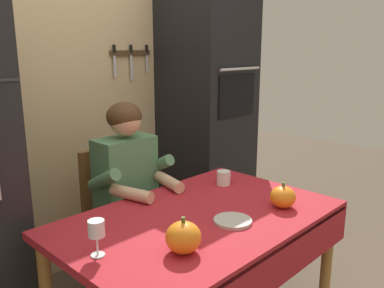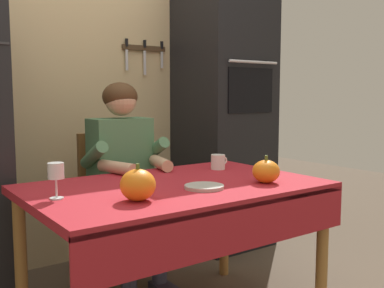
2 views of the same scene
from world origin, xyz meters
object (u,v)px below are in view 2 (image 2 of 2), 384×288
Objects in this scene: wine_glass at (56,173)px; chair_behind_person at (112,199)px; coffee_mug at (218,162)px; serving_tray at (204,187)px; pumpkin_large at (138,185)px; wall_oven at (224,110)px; dining_table at (178,201)px; seated_person at (126,168)px; pumpkin_medium at (266,171)px.

chair_behind_person is at bearing 50.81° from wine_glass.
wine_glass is at bearing -129.19° from chair_behind_person.
serving_tray is at bearing -135.72° from coffee_mug.
pumpkin_large is at bearing -41.00° from wine_glass.
wall_oven is 1.86m from wine_glass.
pumpkin_large is (-1.37, -1.11, -0.24)m from wall_oven.
coffee_mug is (0.44, 0.23, 0.13)m from dining_table.
coffee_mug is at bearing 10.65° from wine_glass.
wall_oven is 13.71× the size of wine_glass.
wall_oven is at bearing 17.41° from seated_person.
seated_person is 0.87m from pumpkin_large.
pumpkin_large reaches higher than pumpkin_medium.
wine_glass is 0.35m from pumpkin_large.
seated_person reaches higher than coffee_mug.
wall_oven is 1.45m from dining_table.
coffee_mug is at bearing 44.28° from serving_tray.
dining_table is at bearing 30.13° from pumpkin_large.
coffee_mug is (0.41, -0.37, 0.05)m from seated_person.
coffee_mug is (0.41, -0.56, 0.27)m from chair_behind_person.
chair_behind_person reaches higher than pumpkin_medium.
pumpkin_large is at bearing -149.87° from dining_table.
seated_person is at bearing 137.83° from coffee_mug.
wall_oven is at bearing 48.56° from coffee_mug.
wall_oven is 1.11m from seated_person.
seated_person reaches higher than serving_tray.
dining_table is 0.61m from seated_person.
chair_behind_person is 0.75× the size of seated_person.
seated_person is 8.08× the size of pumpkin_large.
pumpkin_large is (-0.35, -0.98, 0.29)m from chair_behind_person.
wall_oven reaches higher than coffee_mug.
pumpkin_medium is at bearing -2.74° from pumpkin_large.
pumpkin_large is (-0.35, -0.79, 0.07)m from seated_person.
pumpkin_medium is (0.96, -0.26, -0.05)m from wine_glass.
serving_tray is at bearing -89.04° from chair_behind_person.
pumpkin_medium is at bearing -11.79° from serving_tray.
serving_tray is (0.05, -0.15, 0.09)m from dining_table.
seated_person is 0.55m from coffee_mug.
dining_table is 9.14× the size of wine_glass.
wine_glass is at bearing -151.60° from wall_oven.
pumpkin_large reaches higher than coffee_mug.
serving_tray is (-1.00, -1.07, -0.30)m from wall_oven.
pumpkin_medium reaches higher than coffee_mug.
seated_person is 8.13× the size of wine_glass.
chair_behind_person is at bearing 87.62° from dining_table.
seated_person is at bearing 112.80° from pumpkin_medium.
dining_table is at bearing -152.13° from coffee_mug.
seated_person is 0.89m from pumpkin_medium.
chair_behind_person is 6.07× the size of wine_glass.
pumpkin_large is at bearing -174.49° from serving_tray.
dining_table is at bearing -93.13° from seated_person.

